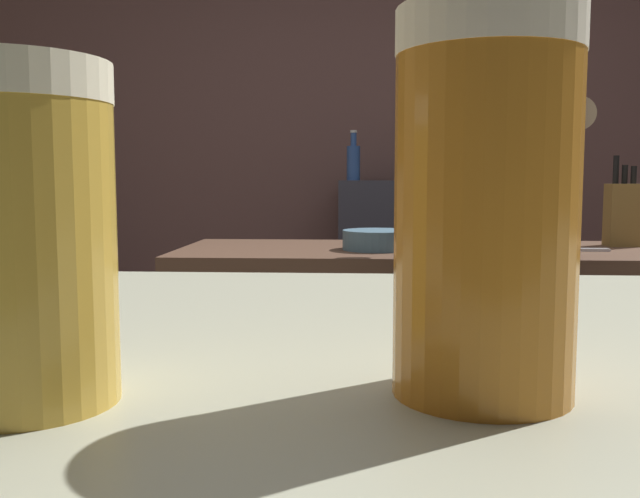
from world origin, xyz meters
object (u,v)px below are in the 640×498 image
knife_block (623,213)px  bottle_vinegar (410,163)px  pint_glass_near (485,206)px  mixing_bowl (378,240)px  bottle_olive_oil (353,161)px  bartender (501,238)px  chefs_knife (568,250)px  bottle_hot_sauce (490,158)px  pint_glass_far (22,235)px  bottle_soy (447,162)px

knife_block → bottle_vinegar: bearing=121.9°
knife_block → pint_glass_near: 2.14m
mixing_bowl → bottle_olive_oil: size_ratio=0.94×
bartender → knife_block: (0.50, 0.57, 0.03)m
mixing_bowl → chefs_knife: 0.57m
bottle_hot_sauce → pint_glass_near: bearing=-100.3°
pint_glass_far → mixing_bowl: bearing=84.3°
knife_block → bottle_hot_sauce: (-0.24, 1.04, 0.21)m
pint_glass_far → chefs_knife: bearing=67.8°
bottle_soy → mixing_bowl: bearing=-105.6°
pint_glass_far → bottle_soy: size_ratio=0.60×
bottle_hot_sauce → chefs_knife: bearing=-89.1°
bottle_olive_oil → bartender: bearing=-76.4°
bartender → chefs_knife: (0.28, 0.41, -0.07)m
bottle_soy → pint_glass_far: bearing=-99.8°
mixing_bowl → chefs_knife: mixing_bowl is taller
pint_glass_far → bottle_olive_oil: 3.01m
bottle_vinegar → knife_block: bearing=-58.1°
bottle_olive_oil → bottle_vinegar: 0.26m
bottle_olive_oil → bottle_vinegar: size_ratio=1.12×
bartender → bottle_soy: size_ratio=7.77×
chefs_knife → bottle_soy: size_ratio=1.08×
pint_glass_far → bottle_olive_oil: bottle_olive_oil is taller
chefs_knife → bottle_olive_oil: 1.37m
pint_glass_far → bottle_olive_oil: size_ratio=0.57×
bottle_hot_sauce → bottle_vinegar: bottle_hot_sauce is taller
bartender → bottle_vinegar: bartender is taller
bartender → pint_glass_far: (-0.47, -1.44, 0.12)m
knife_block → pint_glass_near: bearing=-111.6°
pint_glass_far → bottle_hot_sauce: bottle_hot_sauce is taller
chefs_knife → bottle_olive_oil: bottle_olive_oil is taller
mixing_bowl → bottle_hot_sauce: (0.55, 1.20, 0.28)m
chefs_knife → bottle_vinegar: 1.25m
chefs_knife → bartender: bearing=-124.3°
pint_glass_near → bottle_olive_oil: (-0.09, 2.98, 0.10)m
bottle_vinegar → bottle_soy: bearing=37.3°
chefs_knife → bottle_olive_oil: size_ratio=1.03×
knife_block → pint_glass_far: bearing=-115.7°
mixing_bowl → pint_glass_far: pint_glass_far is taller
chefs_knife → bottle_vinegar: (-0.39, 1.15, 0.29)m
mixing_bowl → bottle_olive_oil: bearing=94.5°
bartender → bottle_hot_sauce: size_ratio=6.54×
pint_glass_near → bottle_hot_sauce: (0.55, 3.03, 0.11)m
mixing_bowl → bottle_soy: bottle_soy is taller
bartender → pint_glass_far: bearing=171.8°
bottle_vinegar → pint_glass_near: bearing=-93.4°
chefs_knife → bottle_soy: bottle_soy is taller
mixing_bowl → bottle_soy: (0.36, 1.29, 0.27)m
bottle_olive_oil → pint_glass_near: bearing=-88.3°
chefs_knife → bottle_soy: 1.34m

